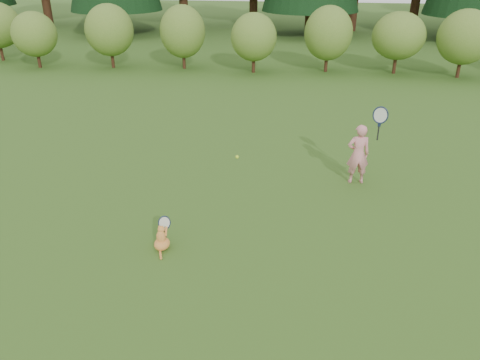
# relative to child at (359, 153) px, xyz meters

# --- Properties ---
(ground) EXTENTS (100.00, 100.00, 0.00)m
(ground) POSITION_rel_child_xyz_m (-2.46, -2.56, -0.69)
(ground) COLOR #345417
(ground) RESTS_ON ground
(shrub_row) EXTENTS (28.00, 3.00, 2.80)m
(shrub_row) POSITION_rel_child_xyz_m (-2.46, 10.44, 0.71)
(shrub_row) COLOR #4C7123
(shrub_row) RESTS_ON ground
(child) EXTENTS (0.74, 0.41, 1.97)m
(child) POSITION_rel_child_xyz_m (0.00, 0.00, 0.00)
(child) COLOR pink
(child) RESTS_ON ground
(cat) EXTENTS (0.31, 0.60, 0.60)m
(cat) POSITION_rel_child_xyz_m (-3.35, -3.15, -0.46)
(cat) COLOR orange
(cat) RESTS_ON ground
(tennis_ball) EXTENTS (0.06, 0.06, 0.06)m
(tennis_ball) POSITION_rel_child_xyz_m (-2.35, -1.57, 0.39)
(tennis_ball) COLOR #C0DD1A
(tennis_ball) RESTS_ON ground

